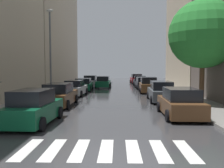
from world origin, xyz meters
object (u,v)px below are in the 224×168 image
Objects in this scene: parked_car_left_nearest at (34,108)px; parked_car_right_fourth at (143,83)px; parked_car_right_third at (148,85)px; parked_car_right_sixth at (136,79)px; parked_car_left_third at (75,88)px; parked_car_right_second at (161,92)px; parked_car_right_nearest at (180,103)px; parked_car_right_fifth at (140,81)px; parked_car_left_second at (59,95)px; lamp_post_left at (50,48)px; car_midroad at (103,82)px; street_tree_right at (203,34)px; parked_car_left_fifth at (91,81)px; parked_car_left_fourth at (84,85)px.

parked_car_right_fourth is (7.55, 20.27, -0.07)m from parked_car_left_nearest.
parked_car_right_sixth is at bearing 2.44° from parked_car_right_third.
parked_car_left_third is 0.91× the size of parked_car_right_second.
parked_car_right_fifth is (-0.08, 23.64, -0.03)m from parked_car_right_nearest.
parked_car_left_second is 5.43m from lamp_post_left.
parked_car_right_third is at bearing -24.60° from parked_car_left_nearest.
parked_car_right_second is at bearing -41.27° from parked_car_left_nearest.
parked_car_right_sixth is 1.10× the size of car_midroad.
street_tree_right is at bearing -168.81° from parked_car_right_fourth.
parked_car_right_fourth is 1.02× the size of car_midroad.
parked_car_left_fifth is 17.08m from parked_car_right_second.
parked_car_right_second is 1.15× the size of parked_car_right_fifth.
parked_car_left_fifth reaches higher than car_midroad.
parked_car_left_fifth reaches higher than parked_car_right_second.
parked_car_right_nearest is 6.17m from parked_car_right_second.
parked_car_right_nearest is (7.89, -10.07, 0.04)m from parked_car_left_third.
street_tree_right is (10.62, -10.80, 4.57)m from parked_car_left_fourth.
parked_car_right_fifth is at bearing 1.99° from parked_car_right_third.
street_tree_right is (2.98, -13.81, 4.57)m from parked_car_right_fourth.
parked_car_right_third reaches higher than parked_car_right_nearest.
parked_car_right_nearest is at bearing -36.95° from lamp_post_left.
car_midroad is (2.25, 9.90, 0.03)m from parked_car_left_third.
street_tree_right reaches higher than parked_car_right_second.
parked_car_left_nearest reaches higher than parked_car_left_second.
parked_car_right_fifth is at bearing -55.30° from car_midroad.
parked_car_left_fifth is 14.88m from lamp_post_left.
parked_car_left_nearest is 0.94× the size of parked_car_right_fourth.
parked_car_left_nearest is 0.87× the size of parked_car_right_sixth.
parked_car_left_nearest is 23.39m from parked_car_left_fifth.
parked_car_left_second is at bearing -177.08° from parked_car_left_third.
parked_car_right_fourth is at bearing -179.28° from parked_car_right_fifth.
parked_car_right_nearest is at bearing -178.16° from parked_car_right_fifth.
parked_car_left_fourth is at bearing 27.73° from parked_car_right_nearest.
parked_car_right_sixth is at bearing -16.50° from parked_car_left_second.
parked_car_right_second is 0.61× the size of lamp_post_left.
parked_car_right_second is 1.07× the size of parked_car_right_fourth.
parked_car_left_third is at bearing 179.66° from parked_car_left_fifth.
parked_car_right_nearest is 0.55× the size of street_tree_right.
parked_car_left_fifth is at bearing 66.47° from parked_car_right_fourth.
street_tree_right is 1.00× the size of lamp_post_left.
parked_car_left_second is 1.09× the size of parked_car_left_third.
parked_car_left_fourth is 6.13m from parked_car_left_fifth.
parked_car_right_second reaches higher than parked_car_right_nearest.
parked_car_left_nearest is 12.04m from parked_car_left_third.
parked_car_left_third is at bearing 168.40° from car_midroad.
parked_car_right_sixth is (-0.11, 5.41, 0.07)m from parked_car_right_fifth.
parked_car_left_fifth is at bearing 55.56° from car_midroad.
parked_car_right_sixth is (7.48, 7.63, 0.02)m from parked_car_left_fifth.
car_midroad is 0.57× the size of street_tree_right.
parked_car_left_second is 8.30m from parked_car_right_second.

